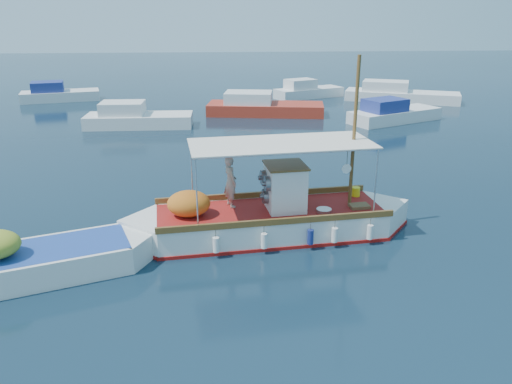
{
  "coord_description": "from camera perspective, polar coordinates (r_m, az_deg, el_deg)",
  "views": [
    {
      "loc": [
        -2.1,
        -14.74,
        6.96
      ],
      "look_at": [
        -0.95,
        0.0,
        1.61
      ],
      "focal_mm": 35.0,
      "sensor_mm": 36.0,
      "label": 1
    }
  ],
  "objects": [
    {
      "name": "bg_boat_far_n",
      "position": [
        43.81,
        5.86,
        11.32
      ],
      "size": [
        6.27,
        4.22,
        1.8
      ],
      "rotation": [
        0.0,
        0.0,
        0.41
      ],
      "color": "silver",
      "rests_on": "ground"
    },
    {
      "name": "bg_boat_nw",
      "position": [
        33.14,
        -13.56,
        8.1
      ],
      "size": [
        6.72,
        2.46,
        1.8
      ],
      "rotation": [
        0.0,
        0.0,
        -0.01
      ],
      "color": "silver",
      "rests_on": "ground"
    },
    {
      "name": "dinghy",
      "position": [
        15.26,
        -24.39,
        -7.63
      ],
      "size": [
        6.76,
        3.61,
        1.75
      ],
      "rotation": [
        0.0,
        0.0,
        0.34
      ],
      "color": "white",
      "rests_on": "ground"
    },
    {
      "name": "bg_boat_e",
      "position": [
        43.5,
        15.93,
        10.61
      ],
      "size": [
        9.34,
        5.78,
        1.8
      ],
      "rotation": [
        0.0,
        0.0,
        -0.38
      ],
      "color": "silver",
      "rests_on": "ground"
    },
    {
      "name": "ground",
      "position": [
        16.44,
        3.33,
        -5.18
      ],
      "size": [
        160.0,
        160.0,
        0.0
      ],
      "primitive_type": "plane",
      "color": "black",
      "rests_on": "ground"
    },
    {
      "name": "fishing_caique",
      "position": [
        16.42,
        1.41,
        -3.19
      ],
      "size": [
        9.68,
        3.36,
        5.94
      ],
      "rotation": [
        0.0,
        0.0,
        0.11
      ],
      "color": "white",
      "rests_on": "ground"
    },
    {
      "name": "bg_boat_far_w",
      "position": [
        45.06,
        -21.69,
        10.28
      ],
      "size": [
        6.49,
        3.7,
        1.8
      ],
      "rotation": [
        0.0,
        0.0,
        0.24
      ],
      "color": "silver",
      "rests_on": "ground"
    },
    {
      "name": "bg_boat_n",
      "position": [
        36.22,
        0.68,
        9.62
      ],
      "size": [
        8.53,
        4.04,
        1.8
      ],
      "rotation": [
        0.0,
        0.0,
        -0.16
      ],
      "color": "#A72C1B",
      "rests_on": "ground"
    },
    {
      "name": "bg_boat_ne",
      "position": [
        34.93,
        15.34,
        8.53
      ],
      "size": [
        6.85,
        4.8,
        1.8
      ],
      "rotation": [
        0.0,
        0.0,
        0.44
      ],
      "color": "silver",
      "rests_on": "ground"
    }
  ]
}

